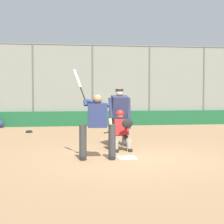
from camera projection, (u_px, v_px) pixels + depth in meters
ground_plane at (127, 158)px, 8.97m from camera, size 160.00×160.00×0.00m
home_plate_marker at (127, 158)px, 8.97m from camera, size 0.43×0.43×0.01m
backstop_fence at (92, 83)px, 17.36m from camera, size 21.80×0.08×3.76m
padding_wall at (93, 118)px, 17.35m from camera, size 21.28×0.18×0.68m
bleachers_beyond at (130, 114)px, 19.90m from camera, size 15.20×1.95×1.16m
batter_at_plate at (97, 124)px, 8.71m from camera, size 0.98×0.66×2.12m
catcher_behind_plate at (121, 130)px, 9.99m from camera, size 0.60×0.71×1.10m
umpire_home at (119, 115)px, 10.79m from camera, size 0.68×0.46×1.68m
spare_bat_near_backstop at (111, 132)px, 14.56m from camera, size 0.53×0.71×0.07m
fielding_glove_on_dirt at (29, 131)px, 14.45m from camera, size 0.27×0.21×0.10m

